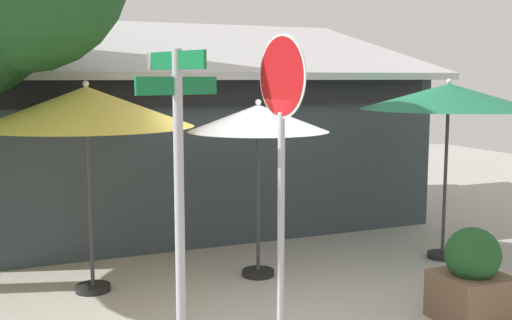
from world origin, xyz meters
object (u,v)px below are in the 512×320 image
Objects in this scene: street_sign_post at (179,179)px; stop_sign at (281,132)px; patio_umbrella_forest_green_right at (449,98)px; sidewalk_planter at (472,278)px; patio_umbrella_mustard_left at (87,108)px; patio_umbrella_ivory_center at (258,120)px.

street_sign_post is 1.10m from stop_sign.
sidewalk_planter is at bearing -122.68° from patio_umbrella_forest_green_right.
street_sign_post reaches higher than patio_umbrella_mustard_left.
sidewalk_planter is (3.75, -2.65, -1.85)m from patio_umbrella_mustard_left.
patio_umbrella_ivory_center is at bearing 123.02° from sidewalk_planter.
patio_umbrella_ivory_center is 3.31m from sidewalk_planter.
patio_umbrella_forest_green_right is (5.10, -0.55, 0.08)m from patio_umbrella_mustard_left.
stop_sign is 1.29× the size of patio_umbrella_ivory_center.
stop_sign is 2.90m from patio_umbrella_mustard_left.
patio_umbrella_forest_green_right is at bearing 57.32° from sidewalk_planter.
street_sign_post reaches higher than sidewalk_planter.
patio_umbrella_ivory_center is at bearing 72.30° from stop_sign.
stop_sign is 2.36m from patio_umbrella_ivory_center.
stop_sign reaches higher than patio_umbrella_mustard_left.
patio_umbrella_mustard_left is 1.10× the size of patio_umbrella_ivory_center.
sidewalk_planter is at bearing -56.98° from patio_umbrella_ivory_center.
street_sign_post is at bearing -177.82° from stop_sign.
patio_umbrella_mustard_left is 0.99× the size of patio_umbrella_forest_green_right.
stop_sign reaches higher than patio_umbrella_forest_green_right.
patio_umbrella_ivory_center is at bearing 173.96° from patio_umbrella_forest_green_right.
sidewalk_planter is at bearing -2.00° from street_sign_post.
patio_umbrella_forest_green_right reaches higher than patio_umbrella_ivory_center.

